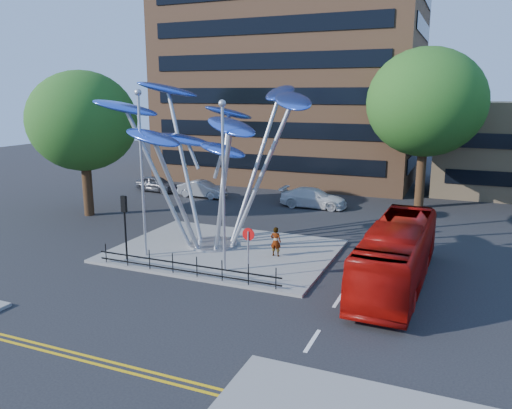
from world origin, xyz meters
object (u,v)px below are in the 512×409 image
at_px(street_lamp_right, 223,172).
at_px(parked_car_mid, 202,189).
at_px(tree_left, 83,121).
at_px(street_lamp_left, 141,160).
at_px(parked_car_left, 157,184).
at_px(parked_car_right, 313,198).
at_px(pedestrian, 276,242).
at_px(leaf_sculpture, 211,128).
at_px(tree_right, 426,103).
at_px(red_bus, 397,254).
at_px(no_entry_sign_island, 248,244).
at_px(traffic_light_island, 124,214).

bearing_deg(street_lamp_right, parked_car_mid, 122.15).
bearing_deg(tree_left, street_lamp_left, -34.38).
xyz_separation_m(parked_car_left, parked_car_right, (14.91, -0.67, 0.05)).
bearing_deg(street_lamp_right, pedestrian, 63.39).
xyz_separation_m(street_lamp_left, parked_car_right, (4.91, 15.30, -4.60)).
xyz_separation_m(street_lamp_right, parked_car_left, (-15.00, 16.48, -4.39)).
bearing_deg(leaf_sculpture, tree_right, 56.69).
xyz_separation_m(pedestrian, parked_car_left, (-16.54, 13.40, -0.25)).
bearing_deg(street_lamp_right, street_lamp_left, 174.29).
bearing_deg(red_bus, pedestrian, 169.83).
height_order(tree_left, no_entry_sign_island, tree_left).
bearing_deg(tree_left, traffic_light_island, -39.81).
bearing_deg(pedestrian, street_lamp_right, 63.02).
height_order(tree_right, parked_car_left, tree_right).
bearing_deg(street_lamp_right, parked_car_right, 90.33).
xyz_separation_m(traffic_light_island, no_entry_sign_island, (7.00, 0.02, -0.80)).
xyz_separation_m(red_bus, parked_car_left, (-23.00, 14.74, -0.77)).
bearing_deg(traffic_light_island, red_bus, 9.43).
height_order(no_entry_sign_island, parked_car_left, no_entry_sign_island).
bearing_deg(pedestrian, parked_car_mid, -48.35).
bearing_deg(leaf_sculpture, parked_car_mid, 121.29).
bearing_deg(tree_right, parked_car_mid, -169.82).
bearing_deg(pedestrian, tree_right, -110.88).
xyz_separation_m(leaf_sculpture, red_bus, (10.57, -1.94, -5.40)).
bearing_deg(parked_car_right, red_bus, -151.42).
bearing_deg(tree_left, no_entry_sign_island, -25.07).
bearing_deg(red_bus, tree_left, 168.40).
bearing_deg(leaf_sculpture, parked_car_right, 78.45).
height_order(leaf_sculpture, traffic_light_island, leaf_sculpture).
bearing_deg(parked_car_right, parked_car_left, 86.07).
height_order(tree_right, red_bus, tree_right).
relative_size(street_lamp_right, no_entry_sign_island, 3.39).
xyz_separation_m(tree_left, parked_car_mid, (4.53, 8.86, -6.09)).
bearing_deg(pedestrian, parked_car_right, -83.04).
height_order(parked_car_left, parked_car_right, parked_car_right).
bearing_deg(parked_car_mid, red_bus, -125.95).
distance_m(no_entry_sign_island, parked_car_left, 23.69).
bearing_deg(parked_car_right, traffic_light_island, 160.31).
distance_m(no_entry_sign_island, parked_car_right, 16.40).
bearing_deg(street_lamp_left, no_entry_sign_island, -8.61).
height_order(street_lamp_left, parked_car_right, street_lamp_left).
xyz_separation_m(traffic_light_island, red_bus, (13.50, 2.24, -1.14)).
xyz_separation_m(street_lamp_left, parked_car_mid, (-4.97, 15.36, -4.65)).
bearing_deg(parked_car_mid, traffic_light_island, -162.51).
bearing_deg(red_bus, traffic_light_island, -169.02).
relative_size(street_lamp_right, traffic_light_island, 2.42).
distance_m(street_lamp_left, no_entry_sign_island, 7.47).
distance_m(tree_right, street_lamp_left, 22.49).
height_order(leaf_sculpture, no_entry_sign_island, leaf_sculpture).
xyz_separation_m(tree_right, parked_car_mid, (-17.47, -3.14, -7.33)).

